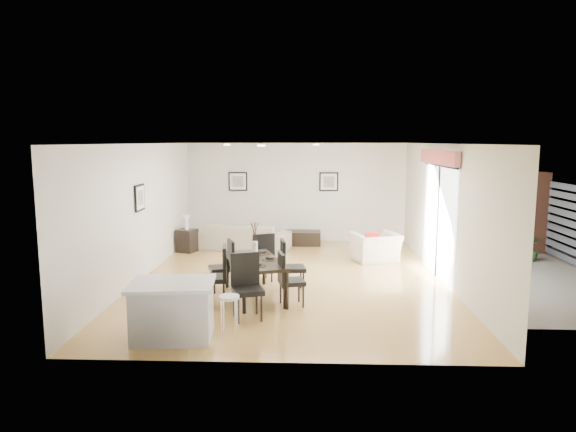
{
  "coord_description": "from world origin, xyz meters",
  "views": [
    {
      "loc": [
        0.32,
        -10.08,
        2.75
      ],
      "look_at": [
        -0.08,
        0.4,
        1.22
      ],
      "focal_mm": 32.0,
      "sensor_mm": 36.0,
      "label": 1
    }
  ],
  "objects_px": {
    "dining_chair_wfar": "(226,263)",
    "kitchen_island": "(173,310)",
    "dining_chair_enear": "(287,276)",
    "dining_chair_efar": "(289,263)",
    "armchair": "(376,247)",
    "dining_table": "(255,263)",
    "bar_stool": "(229,302)",
    "side_table": "(187,241)",
    "dining_chair_foot": "(262,255)",
    "coffee_table": "(303,238)",
    "dining_chair_wnear": "(218,272)",
    "dining_chair_head": "(246,282)",
    "sofa": "(244,236)"
  },
  "relations": [
    {
      "from": "dining_chair_enear",
      "to": "dining_chair_foot",
      "type": "distance_m",
      "value": 1.56
    },
    {
      "from": "side_table",
      "to": "dining_chair_enear",
      "type": "bearing_deg",
      "value": -57.32
    },
    {
      "from": "dining_table",
      "to": "dining_chair_head",
      "type": "bearing_deg",
      "value": -110.51
    },
    {
      "from": "armchair",
      "to": "dining_chair_wfar",
      "type": "relative_size",
      "value": 1.06
    },
    {
      "from": "dining_table",
      "to": "dining_chair_wnear",
      "type": "relative_size",
      "value": 1.82
    },
    {
      "from": "dining_table",
      "to": "dining_chair_efar",
      "type": "height_order",
      "value": "dining_chair_efar"
    },
    {
      "from": "dining_chair_head",
      "to": "bar_stool",
      "type": "distance_m",
      "value": 0.9
    },
    {
      "from": "dining_chair_enear",
      "to": "side_table",
      "type": "height_order",
      "value": "dining_chair_enear"
    },
    {
      "from": "dining_table",
      "to": "kitchen_island",
      "type": "bearing_deg",
      "value": -135.59
    },
    {
      "from": "dining_chair_wfar",
      "to": "dining_chair_enear",
      "type": "distance_m",
      "value": 1.47
    },
    {
      "from": "dining_chair_wfar",
      "to": "kitchen_island",
      "type": "distance_m",
      "value": 2.39
    },
    {
      "from": "dining_table",
      "to": "dining_chair_foot",
      "type": "relative_size",
      "value": 1.88
    },
    {
      "from": "dining_chair_enear",
      "to": "side_table",
      "type": "relative_size",
      "value": 1.62
    },
    {
      "from": "dining_chair_wnear",
      "to": "dining_chair_enear",
      "type": "distance_m",
      "value": 1.17
    },
    {
      "from": "dining_chair_foot",
      "to": "coffee_table",
      "type": "relative_size",
      "value": 1.07
    },
    {
      "from": "sofa",
      "to": "bar_stool",
      "type": "height_order",
      "value": "sofa"
    },
    {
      "from": "dining_chair_head",
      "to": "dining_chair_foot",
      "type": "relative_size",
      "value": 1.04
    },
    {
      "from": "dining_chair_wnear",
      "to": "dining_chair_foot",
      "type": "distance_m",
      "value": 1.56
    },
    {
      "from": "side_table",
      "to": "kitchen_island",
      "type": "bearing_deg",
      "value": -78.7
    },
    {
      "from": "sofa",
      "to": "dining_chair_head",
      "type": "relative_size",
      "value": 2.29
    },
    {
      "from": "sofa",
      "to": "dining_chair_head",
      "type": "xyz_separation_m",
      "value": [
        0.68,
        -5.08,
        0.23
      ]
    },
    {
      "from": "dining_chair_wfar",
      "to": "kitchen_island",
      "type": "bearing_deg",
      "value": -29.74
    },
    {
      "from": "armchair",
      "to": "dining_table",
      "type": "height_order",
      "value": "dining_table"
    },
    {
      "from": "armchair",
      "to": "bar_stool",
      "type": "height_order",
      "value": "armchair"
    },
    {
      "from": "dining_chair_efar",
      "to": "bar_stool",
      "type": "distance_m",
      "value": 2.43
    },
    {
      "from": "armchair",
      "to": "dining_table",
      "type": "bearing_deg",
      "value": 32.23
    },
    {
      "from": "kitchen_island",
      "to": "bar_stool",
      "type": "height_order",
      "value": "kitchen_island"
    },
    {
      "from": "dining_chair_wnear",
      "to": "dining_chair_head",
      "type": "relative_size",
      "value": 0.99
    },
    {
      "from": "dining_chair_enear",
      "to": "dining_chair_efar",
      "type": "distance_m",
      "value": 0.84
    },
    {
      "from": "dining_chair_wfar",
      "to": "bar_stool",
      "type": "distance_m",
      "value": 2.4
    },
    {
      "from": "dining_chair_enear",
      "to": "side_table",
      "type": "bearing_deg",
      "value": 18.93
    },
    {
      "from": "dining_chair_foot",
      "to": "side_table",
      "type": "xyz_separation_m",
      "value": [
        -2.12,
        2.7,
        -0.26
      ]
    },
    {
      "from": "dining_table",
      "to": "side_table",
      "type": "xyz_separation_m",
      "value": [
        -2.09,
        3.73,
        -0.34
      ]
    },
    {
      "from": "dining_chair_enear",
      "to": "dining_chair_head",
      "type": "bearing_deg",
      "value": 120.08
    },
    {
      "from": "sofa",
      "to": "bar_stool",
      "type": "distance_m",
      "value": 6.0
    },
    {
      "from": "coffee_table",
      "to": "side_table",
      "type": "bearing_deg",
      "value": -160.6
    },
    {
      "from": "dining_chair_head",
      "to": "coffee_table",
      "type": "xyz_separation_m",
      "value": [
        0.84,
        5.75,
        -0.38
      ]
    },
    {
      "from": "dining_chair_wfar",
      "to": "dining_chair_enear",
      "type": "relative_size",
      "value": 1.02
    },
    {
      "from": "dining_chair_enear",
      "to": "dining_chair_wfar",
      "type": "bearing_deg",
      "value": 39.51
    },
    {
      "from": "side_table",
      "to": "dining_table",
      "type": "bearing_deg",
      "value": -60.81
    },
    {
      "from": "dining_chair_wfar",
      "to": "coffee_table",
      "type": "relative_size",
      "value": 1.02
    },
    {
      "from": "dining_chair_wfar",
      "to": "bar_stool",
      "type": "xyz_separation_m",
      "value": [
        0.43,
        -2.36,
        0.01
      ]
    },
    {
      "from": "dining_chair_efar",
      "to": "side_table",
      "type": "height_order",
      "value": "dining_chair_efar"
    },
    {
      "from": "dining_chair_efar",
      "to": "kitchen_island",
      "type": "distance_m",
      "value": 2.78
    },
    {
      "from": "side_table",
      "to": "bar_stool",
      "type": "relative_size",
      "value": 0.91
    },
    {
      "from": "armchair",
      "to": "dining_chair_foot",
      "type": "height_order",
      "value": "dining_chair_foot"
    },
    {
      "from": "coffee_table",
      "to": "bar_stool",
      "type": "distance_m",
      "value": 6.72
    },
    {
      "from": "dining_chair_head",
      "to": "kitchen_island",
      "type": "relative_size",
      "value": 0.82
    },
    {
      "from": "dining_table",
      "to": "dining_chair_foot",
      "type": "bearing_deg",
      "value": 69.03
    },
    {
      "from": "armchair",
      "to": "coffee_table",
      "type": "height_order",
      "value": "armchair"
    }
  ]
}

